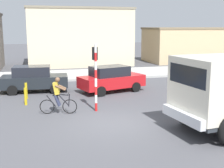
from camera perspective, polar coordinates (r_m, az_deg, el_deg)
The scene contains 10 objects.
ground_plane at distance 12.73m, azimuth 0.36°, elevation -7.50°, with size 120.00×120.00×0.00m, color #4C4C51.
sidewalk_far at distance 24.94m, azimuth -7.13°, elevation 1.72°, with size 80.00×5.00×0.16m, color #ADADA8.
cyclist at distance 14.15m, azimuth -10.18°, elevation -2.16°, with size 1.70×0.57×1.72m.
traffic_light_pole at distance 14.25m, azimuth -3.15°, elevation 3.01°, with size 0.24×0.43×3.20m.
car_red_near at distance 19.26m, azimuth -14.49°, elevation 0.98°, with size 4.12×2.10×1.60m.
car_white_mid at distance 18.66m, azimuth -0.17°, elevation 1.01°, with size 4.32×2.80×1.60m.
bollard_near at distance 16.20m, azimuth -15.98°, elevation -2.26°, with size 0.14×0.14×0.90m, color gold.
bollard_far at distance 17.57m, azimuth -15.88°, elevation -1.25°, with size 0.14×0.14×0.90m, color gold.
building_mid_block at distance 32.24m, azimuth -6.31°, elevation 8.87°, with size 10.55×6.26×5.83m.
building_corner_right at distance 36.17m, azimuth 14.64°, elevation 7.23°, with size 10.27×5.64×3.85m.
Camera 1 is at (-3.08, -11.68, 4.02)m, focal length 48.52 mm.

